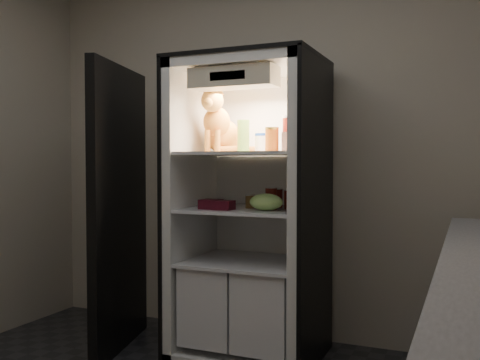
# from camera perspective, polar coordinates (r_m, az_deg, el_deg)

# --- Properties ---
(room_shell) EXTENTS (3.60, 3.60, 3.60)m
(room_shell) POSITION_cam_1_polar(r_m,az_deg,el_deg) (2.21, -12.80, 12.10)
(room_shell) COLOR white
(room_shell) RESTS_ON floor
(refrigerator) EXTENTS (0.90, 0.72, 1.88)m
(refrigerator) POSITION_cam_1_polar(r_m,az_deg,el_deg) (3.42, 1.19, -5.39)
(refrigerator) COLOR white
(refrigerator) RESTS_ON floor
(fridge_door) EXTENTS (0.27, 0.86, 1.85)m
(fridge_door) POSITION_cam_1_polar(r_m,az_deg,el_deg) (3.59, -12.78, -3.12)
(fridge_door) COLOR black
(fridge_door) RESTS_ON floor
(tabby_cat) EXTENTS (0.36, 0.41, 0.43)m
(tabby_cat) POSITION_cam_1_polar(r_m,az_deg,el_deg) (3.49, -2.16, 5.59)
(tabby_cat) COLOR orange
(tabby_cat) RESTS_ON refrigerator
(parmesan_shaker) EXTENTS (0.08, 0.08, 0.20)m
(parmesan_shaker) POSITION_cam_1_polar(r_m,az_deg,el_deg) (3.40, 0.36, 4.71)
(parmesan_shaker) COLOR #227E35
(parmesan_shaker) RESTS_ON refrigerator
(mayo_tub) EXTENTS (0.09, 0.09, 0.12)m
(mayo_tub) POSITION_cam_1_polar(r_m,az_deg,el_deg) (3.47, 2.33, 3.99)
(mayo_tub) COLOR white
(mayo_tub) RESTS_ON refrigerator
(salsa_jar) EXTENTS (0.08, 0.08, 0.15)m
(salsa_jar) POSITION_cam_1_polar(r_m,az_deg,el_deg) (3.27, 3.43, 4.33)
(salsa_jar) COLOR #9B0E10
(salsa_jar) RESTS_ON refrigerator
(pepper_jar) EXTENTS (0.13, 0.13, 0.22)m
(pepper_jar) POSITION_cam_1_polar(r_m,az_deg,el_deg) (3.27, 5.68, 4.95)
(pepper_jar) COLOR maroon
(pepper_jar) RESTS_ON refrigerator
(cream_carton) EXTENTS (0.06, 0.06, 0.11)m
(cream_carton) POSITION_cam_1_polar(r_m,az_deg,el_deg) (3.09, 5.21, 4.10)
(cream_carton) COLOR silver
(cream_carton) RESTS_ON refrigerator
(soda_can_a) EXTENTS (0.07, 0.07, 0.12)m
(soda_can_a) POSITION_cam_1_polar(r_m,az_deg,el_deg) (3.37, 4.02, -1.94)
(soda_can_a) COLOR black
(soda_can_a) RESTS_ON refrigerator
(soda_can_b) EXTENTS (0.06, 0.06, 0.12)m
(soda_can_b) POSITION_cam_1_polar(r_m,az_deg,el_deg) (3.28, 5.27, -2.09)
(soda_can_b) COLOR black
(soda_can_b) RESTS_ON refrigerator
(soda_can_c) EXTENTS (0.07, 0.07, 0.13)m
(soda_can_c) POSITION_cam_1_polar(r_m,az_deg,el_deg) (3.23, 3.35, -1.98)
(soda_can_c) COLOR black
(soda_can_c) RESTS_ON refrigerator
(condiment_jar) EXTENTS (0.06, 0.06, 0.09)m
(condiment_jar) POSITION_cam_1_polar(r_m,az_deg,el_deg) (3.33, 1.11, -2.26)
(condiment_jar) COLOR brown
(condiment_jar) RESTS_ON refrigerator
(grape_bag) EXTENTS (0.20, 0.15, 0.10)m
(grape_bag) POSITION_cam_1_polar(r_m,az_deg,el_deg) (3.17, 2.81, -2.36)
(grape_bag) COLOR #90BE58
(grape_bag) RESTS_ON refrigerator
(berry_box_left) EXTENTS (0.12, 0.12, 0.06)m
(berry_box_left) POSITION_cam_1_polar(r_m,az_deg,el_deg) (3.27, -3.13, -2.59)
(berry_box_left) COLOR #450B18
(berry_box_left) RESTS_ON refrigerator
(berry_box_right) EXTENTS (0.11, 0.11, 0.06)m
(berry_box_right) POSITION_cam_1_polar(r_m,az_deg,el_deg) (3.21, -1.76, -2.71)
(berry_box_right) COLOR #450B18
(berry_box_right) RESTS_ON refrigerator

